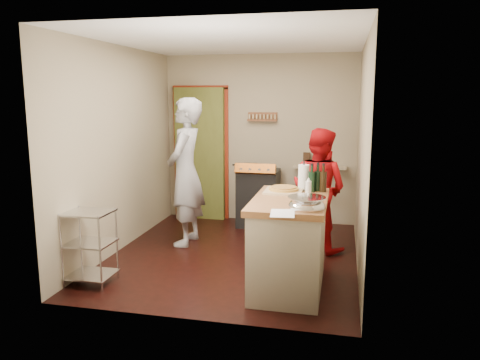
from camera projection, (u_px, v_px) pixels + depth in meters
name	position (u px, v px, depth m)	size (l,w,h in m)	color
floor	(234.00, 255.00, 5.87)	(3.50, 3.50, 0.00)	black
back_wall	(221.00, 149.00, 7.52)	(3.00, 0.44, 2.60)	gray
left_wall	(120.00, 149.00, 5.96)	(0.04, 3.50, 2.60)	gray
right_wall	(362.00, 156.00, 5.32)	(0.04, 3.50, 2.60)	gray
ceiling	(234.00, 40.00, 5.41)	(3.00, 3.50, 0.02)	white
stove	(258.00, 197.00, 7.15)	(0.60, 0.63, 1.00)	black
wire_shelving	(90.00, 244.00, 4.92)	(0.48, 0.40, 0.80)	silver
island	(290.00, 241.00, 4.82)	(0.74, 1.42, 1.26)	#B7AE9B
person_stripe	(186.00, 172.00, 6.18)	(0.71, 0.47, 1.95)	silver
person_red	(318.00, 190.00, 5.99)	(0.77, 0.60, 1.58)	#B30B10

